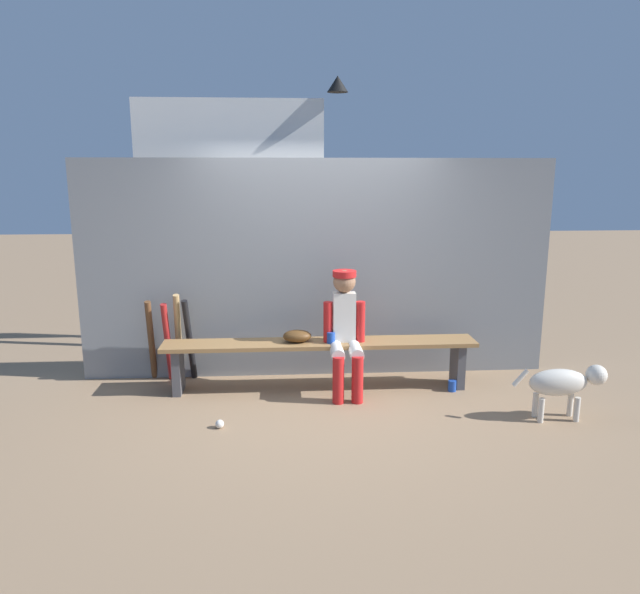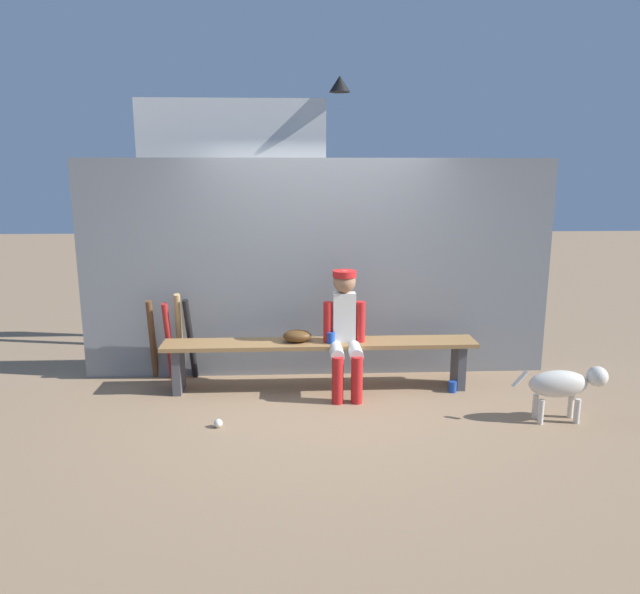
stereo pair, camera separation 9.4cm
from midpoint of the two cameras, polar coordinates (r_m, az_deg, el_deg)
The scene contains 14 objects.
ground_plane at distance 5.98m, azimuth 0.45°, elevation -8.86°, with size 30.00×30.00×0.00m, color #937556.
chainlink_fence at distance 6.11m, azimuth 0.23°, elevation 2.64°, with size 4.90×0.03×2.27m, color gray.
dugout_bench at distance 5.85m, azimuth 0.46°, elevation -5.26°, with size 3.10×0.36×0.49m.
player_seated at distance 5.68m, azimuth 2.92°, elevation -2.99°, with size 0.41×0.55×1.20m.
baseball_glove at distance 5.80m, azimuth -1.77°, elevation -3.79°, with size 0.28×0.20×0.12m, color #593819.
bat_aluminum_black at distance 6.21m, azimuth -12.02°, elevation -4.03°, with size 0.06×0.06×0.89m, color black.
bat_wood_tan at distance 6.26m, azimuth -13.05°, elevation -3.69°, with size 0.06×0.06×0.95m, color tan.
bat_aluminum_red at distance 6.25m, azimuth -14.03°, elevation -4.20°, with size 0.06×0.06×0.85m, color #B22323.
bat_wood_dark at distance 6.33m, azimuth -15.52°, elevation -3.98°, with size 0.06×0.06×0.88m, color brown.
baseball at distance 5.19m, azimuth -9.32°, elevation -11.99°, with size 0.07×0.07×0.07m, color white.
cup_on_ground at distance 6.03m, azimuth 13.16°, elevation -8.46°, with size 0.08×0.08×0.11m, color #1E47AD.
cup_on_bench at distance 5.75m, azimuth 1.53°, elevation -3.96°, with size 0.08×0.08×0.11m, color #1E47AD.
scoreboard at distance 7.11m, azimuth -7.54°, elevation 12.99°, with size 2.46×0.27×3.19m.
dog at distance 5.58m, azimuth 23.07°, elevation -7.78°, with size 0.84×0.20×0.49m.
Camera 2 is at (-0.27, -5.57, 2.15)m, focal length 33.02 mm.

